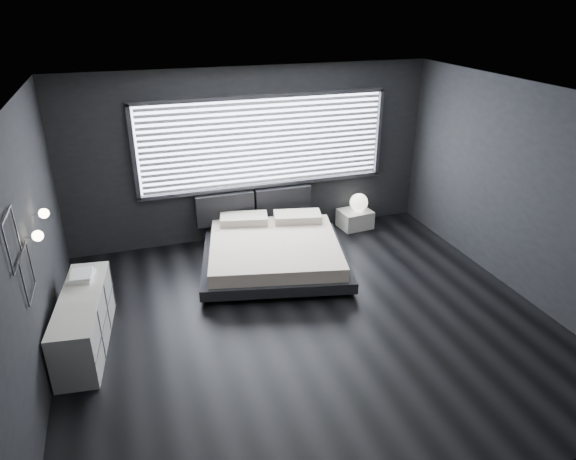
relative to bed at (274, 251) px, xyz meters
name	(u,v)px	position (x,y,z in m)	size (l,w,h in m)	color
room	(311,220)	(0.00, -1.53, 1.14)	(6.04, 6.00, 2.80)	black
window	(264,143)	(0.20, 1.16, 1.35)	(4.14, 0.09, 1.52)	white
headboard	(255,205)	(-0.01, 1.11, 0.31)	(1.96, 0.16, 0.52)	black
sconce_near	(37,236)	(-2.88, -1.48, 1.34)	(0.18, 0.11, 0.11)	silver
sconce_far	(44,213)	(-2.88, -0.88, 1.34)	(0.18, 0.11, 0.11)	silver
wall_art_upper	(12,240)	(-2.98, -2.08, 1.59)	(0.01, 0.48, 0.48)	#47474C
wall_art_lower	(27,273)	(-2.98, -1.83, 1.12)	(0.01, 0.48, 0.48)	#47474C
bed	(274,251)	(0.00, 0.00, 0.00)	(2.52, 2.44, 0.55)	black
nightstand	(355,219)	(1.77, 0.93, -0.10)	(0.54, 0.45, 0.31)	silver
orb_lamp	(359,202)	(1.82, 0.91, 0.22)	(0.31, 0.31, 0.31)	white
dresser	(85,321)	(-2.65, -1.17, 0.07)	(0.65, 1.70, 0.66)	silver
book_stack	(81,276)	(-2.65, -0.74, 0.44)	(0.34, 0.41, 0.08)	white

